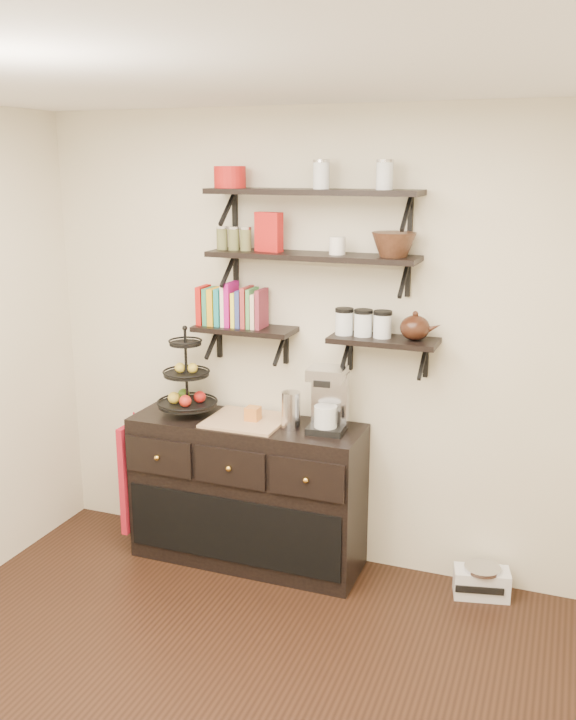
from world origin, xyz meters
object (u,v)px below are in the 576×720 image
(sideboard, at_px, (247,491))
(fruit_stand, at_px, (188,385))
(radio, at_px, (482,582))
(coffee_maker, at_px, (328,400))

(sideboard, distance_m, fruit_stand, 0.74)
(fruit_stand, xyz_separation_m, radio, (1.79, 0.08, -0.99))
(sideboard, bearing_deg, radio, 3.30)
(sideboard, distance_m, coffee_maker, 0.80)
(coffee_maker, relative_size, radio, 1.14)
(sideboard, relative_size, coffee_maker, 3.68)
(coffee_maker, bearing_deg, sideboard, 178.91)
(sideboard, bearing_deg, fruit_stand, 179.42)
(fruit_stand, relative_size, coffee_maker, 1.39)
(sideboard, height_order, fruit_stand, fruit_stand)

